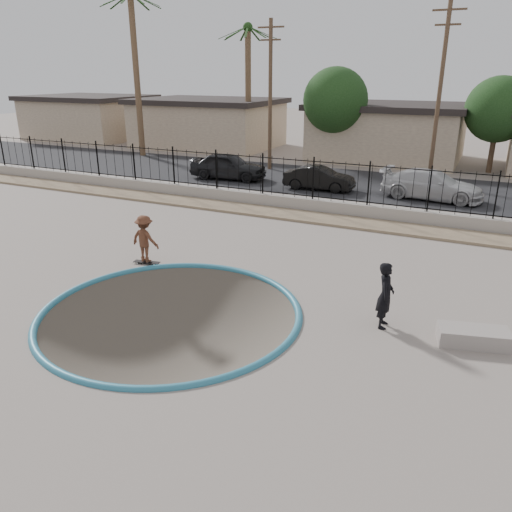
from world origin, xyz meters
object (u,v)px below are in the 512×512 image
object	(u,v)px
car_c	(432,185)
car_b	(319,178)
car_a	(228,166)
videographer	(385,295)
skater	(145,242)
concrete_ledge	(473,337)
skateboard	(147,262)

from	to	relation	value
car_c	car_b	bearing A→B (deg)	98.81
car_a	car_b	xyz separation A→B (m)	(5.76, -0.41, -0.15)
car_c	videographer	bearing A→B (deg)	-172.62
skater	car_b	xyz separation A→B (m)	(1.67, 12.92, -0.14)
car_a	car_c	xyz separation A→B (m)	(11.48, 0.00, -0.05)
car_b	car_c	distance (m)	5.74
concrete_ledge	car_c	size ratio (longest dim) A/B	0.33
videographer	car_b	world-z (taller)	videographer
car_a	concrete_ledge	bearing A→B (deg)	-140.34
videographer	concrete_ledge	bearing A→B (deg)	-96.21
skater	skateboard	world-z (taller)	skater
videographer	concrete_ledge	distance (m)	2.21
skater	car_b	size ratio (longest dim) A/B	0.42
concrete_ledge	car_c	xyz separation A→B (m)	(-2.78, 14.28, 0.55)
car_c	car_a	bearing A→B (deg)	94.72
videographer	car_c	bearing A→B (deg)	-3.87
videographer	car_a	xyz separation A→B (m)	(-12.15, 14.29, -0.05)
concrete_ledge	car_c	bearing A→B (deg)	101.01
skateboard	skater	bearing A→B (deg)	0.00
skater	concrete_ledge	bearing A→B (deg)	177.17
car_a	car_c	distance (m)	11.48
videographer	car_c	world-z (taller)	videographer
car_a	videographer	bearing A→B (deg)	-144.94
videographer	car_c	xyz separation A→B (m)	(-0.66, 14.29, -0.11)
concrete_ledge	skater	bearing A→B (deg)	174.66
car_b	car_c	xyz separation A→B (m)	(5.72, 0.41, 0.10)
concrete_ledge	car_a	size ratio (longest dim) A/B	0.36
skateboard	car_c	size ratio (longest dim) A/B	0.19
skateboard	concrete_ledge	bearing A→B (deg)	-16.61
skateboard	car_b	bearing A→B (deg)	71.35
car_b	car_c	bearing A→B (deg)	-87.91
skater	car_c	xyz separation A→B (m)	(7.40, 13.33, -0.04)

